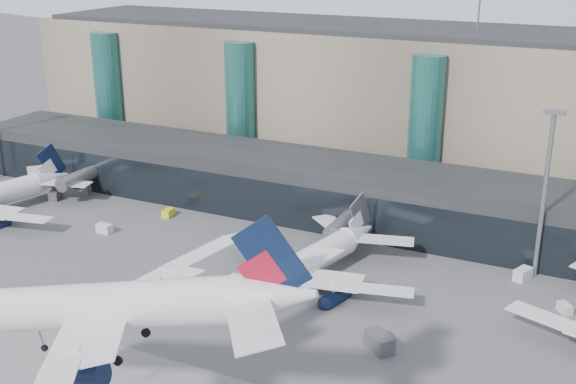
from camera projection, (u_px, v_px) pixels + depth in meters
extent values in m
cube|color=black|center=(370.00, 195.00, 128.02)|extent=(170.00, 18.00, 10.00)
cube|color=black|center=(352.00, 217.00, 120.80)|extent=(170.00, 0.40, 8.00)
cylinder|color=slate|center=(85.00, 175.00, 141.48)|extent=(2.80, 14.00, 2.80)
cube|color=slate|center=(87.00, 189.00, 142.48)|extent=(1.20, 1.20, 2.40)
cylinder|color=slate|center=(347.00, 220.00, 118.95)|extent=(2.80, 14.00, 2.80)
cube|color=slate|center=(346.00, 237.00, 119.96)|extent=(1.20, 1.20, 2.40)
cube|color=gray|center=(314.00, 94.00, 162.07)|extent=(130.00, 30.00, 30.00)
cube|color=black|center=(315.00, 24.00, 156.89)|extent=(123.50, 28.00, 1.00)
cylinder|color=#24655F|center=(109.00, 94.00, 167.26)|extent=(6.40, 6.40, 28.00)
cylinder|color=#24655F|center=(241.00, 108.00, 152.92)|extent=(6.40, 6.40, 28.00)
cylinder|color=#24655F|center=(425.00, 129.00, 136.54)|extent=(6.40, 6.40, 28.00)
cylinder|color=slate|center=(544.00, 198.00, 104.74)|extent=(0.70, 0.70, 25.00)
cube|color=slate|center=(555.00, 112.00, 100.46)|extent=(3.00, 1.20, 0.60)
cylinder|color=silver|center=(127.00, 291.00, 65.49)|extent=(26.31, 7.55, 4.30)
ellipsoid|color=silver|center=(9.00, 271.00, 69.37)|extent=(6.52, 5.03, 4.30)
cone|color=silver|center=(303.00, 318.00, 60.43)|extent=(7.91, 5.21, 4.30)
cube|color=silver|center=(88.00, 354.00, 56.88)|extent=(15.24, 19.06, 0.22)
cylinder|color=#0C1835|center=(90.00, 360.00, 60.05)|extent=(5.45, 3.00, 2.37)
cube|color=silver|center=(283.00, 347.00, 55.71)|extent=(8.60, 10.02, 0.17)
cube|color=silver|center=(191.00, 260.00, 73.46)|extent=(11.66, 19.59, 0.22)
cylinder|color=#0C1835|center=(169.00, 287.00, 72.65)|extent=(5.45, 3.00, 2.37)
cube|color=silver|center=(320.00, 289.00, 65.00)|extent=(6.89, 10.34, 0.17)
cube|color=#0C1835|center=(307.00, 282.00, 59.16)|extent=(6.41, 1.07, 7.58)
cube|color=#A41427|center=(294.00, 294.00, 59.93)|extent=(4.30, 0.84, 4.14)
cylinder|color=slate|center=(46.00, 303.00, 69.15)|extent=(0.17, 0.17, 3.44)
cylinder|color=black|center=(48.00, 317.00, 69.65)|extent=(0.79, 0.37, 0.76)
cylinder|color=black|center=(127.00, 349.00, 64.29)|extent=(1.02, 0.50, 0.98)
cylinder|color=black|center=(155.00, 321.00, 68.91)|extent=(1.02, 0.50, 0.98)
cone|color=silver|center=(61.00, 170.00, 142.43)|extent=(5.91, 8.09, 4.21)
cube|color=silver|center=(19.00, 204.00, 126.78)|extent=(18.95, 9.32, 0.21)
cylinder|color=#0C1835|center=(6.00, 215.00, 127.78)|extent=(3.53, 5.50, 2.31)
cube|color=silver|center=(76.00, 174.00, 139.25)|extent=(10.02, 5.70, 0.17)
cube|color=silver|center=(46.00, 164.00, 145.46)|extent=(9.39, 9.06, 0.17)
cube|color=#0C1835|center=(61.00, 153.00, 141.56)|extent=(1.84, 6.14, 7.41)
cube|color=silver|center=(56.00, 160.00, 141.20)|extent=(1.35, 4.14, 4.05)
cylinder|color=silver|center=(306.00, 255.00, 105.30)|extent=(9.60, 24.80, 4.06)
ellipsoid|color=silver|center=(250.00, 284.00, 96.33)|extent=(5.27, 6.47, 4.06)
cone|color=silver|center=(366.00, 222.00, 116.77)|extent=(5.57, 7.75, 4.06)
cube|color=silver|center=(363.00, 271.00, 101.61)|extent=(18.36, 9.38, 0.20)
cylinder|color=#0C1835|center=(345.00, 284.00, 102.52)|extent=(3.30, 5.29, 2.24)
cube|color=silver|center=(392.00, 228.00, 113.79)|extent=(9.70, 5.70, 0.16)
cube|color=silver|center=(269.00, 240.00, 112.01)|extent=(17.44, 15.53, 0.20)
cylinder|color=#0C1835|center=(273.00, 259.00, 110.43)|extent=(3.30, 5.29, 2.24)
cube|color=silver|center=(341.00, 214.00, 119.62)|extent=(9.15, 8.65, 0.16)
cube|color=slate|center=(368.00, 203.00, 115.94)|extent=(1.64, 5.96, 7.15)
cube|color=silver|center=(364.00, 212.00, 115.58)|extent=(1.21, 4.02, 3.91)
cylinder|color=slate|center=(268.00, 292.00, 99.91)|extent=(0.16, 0.16, 3.25)
cylinder|color=black|center=(269.00, 301.00, 100.38)|extent=(0.42, 0.76, 0.72)
cylinder|color=black|center=(324.00, 282.00, 105.98)|extent=(0.56, 0.99, 0.93)
cylinder|color=black|center=(298.00, 273.00, 108.88)|extent=(0.56, 0.99, 0.93)
cube|color=silver|center=(105.00, 228.00, 124.59)|extent=(2.91, 1.81, 1.56)
cube|color=yellow|center=(168.00, 213.00, 131.83)|extent=(1.75, 2.58, 1.40)
cube|color=#45454A|center=(379.00, 342.00, 89.12)|extent=(4.46, 4.20, 2.24)
cube|color=silver|center=(523.00, 274.00, 107.50)|extent=(2.67, 3.48, 1.76)
cube|color=#45454A|center=(55.00, 195.00, 140.42)|extent=(2.75, 3.60, 1.79)
cube|color=silver|center=(565.00, 308.00, 98.15)|extent=(2.35, 2.52, 1.28)
cube|color=yellow|center=(241.00, 302.00, 98.86)|extent=(4.35, 3.50, 2.13)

